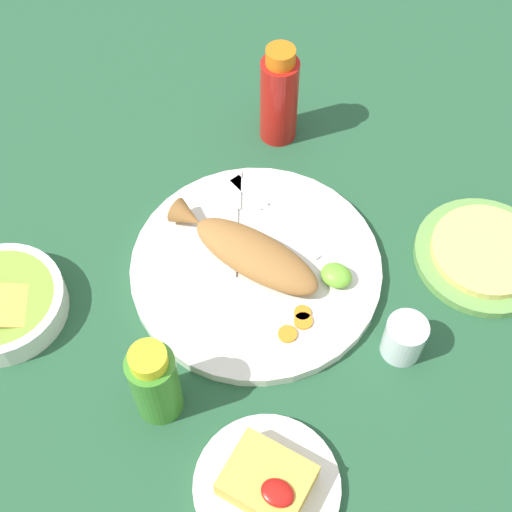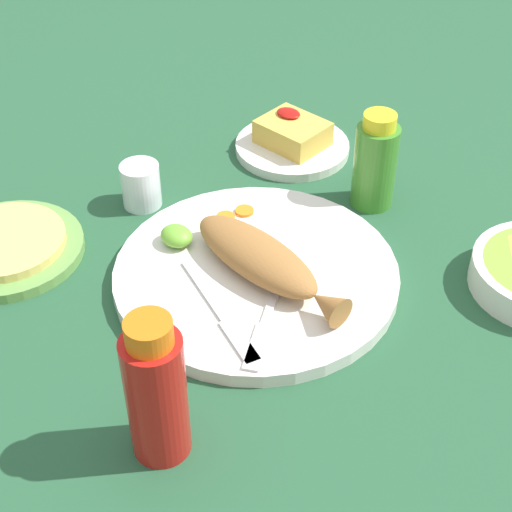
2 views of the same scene
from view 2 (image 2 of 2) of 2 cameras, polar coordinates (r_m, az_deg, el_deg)
name	(u,v)px [view 2 (image 2 of 2)]	position (r m, az deg, el deg)	size (l,w,h in m)	color
ground_plane	(256,280)	(0.96, 0.00, -1.75)	(4.00, 4.00, 0.00)	#235133
main_plate	(256,274)	(0.95, 0.00, -1.34)	(0.35, 0.35, 0.02)	silver
fried_fish	(263,260)	(0.93, 0.48, -0.28)	(0.24, 0.08, 0.04)	#996633
fork_near	(266,319)	(0.88, 0.76, -4.59)	(0.10, 0.17, 0.00)	silver
fork_far	(222,316)	(0.88, -2.49, -4.37)	(0.18, 0.08, 0.00)	silver
carrot_slice_near	(226,217)	(1.02, -2.23, 2.84)	(0.02, 0.02, 0.00)	orange
carrot_slice_mid	(244,211)	(1.04, -0.84, 3.29)	(0.02, 0.02, 0.00)	orange
carrot_slice_far	(224,223)	(1.02, -2.37, 2.44)	(0.02, 0.02, 0.00)	orange
lime_wedge_main	(177,236)	(0.98, -5.80, 1.47)	(0.04, 0.04, 0.02)	#6BB233
hot_sauce_bottle_red	(156,392)	(0.74, -7.28, -9.78)	(0.06, 0.06, 0.17)	#B21914
hot_sauce_bottle_green	(375,163)	(1.06, 8.66, 6.73)	(0.06, 0.06, 0.14)	#3D8428
salt_cup	(141,188)	(1.08, -8.35, 4.95)	(0.05, 0.05, 0.06)	silver
side_plate_fries	(292,147)	(1.19, 2.65, 7.91)	(0.17, 0.17, 0.01)	silver
fries_pile	(293,132)	(1.18, 2.68, 8.99)	(0.09, 0.08, 0.04)	gold
tortilla_plate	(7,249)	(1.04, -17.65, 0.47)	(0.19, 0.19, 0.01)	#6B9E4C
tortilla_stack	(5,241)	(1.03, -17.79, 1.03)	(0.15, 0.15, 0.01)	#E0C666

